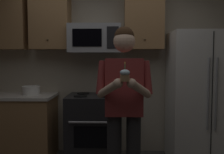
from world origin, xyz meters
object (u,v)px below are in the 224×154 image
Objects in this scene: microwave at (95,39)px; bowl_large_white at (31,90)px; person at (124,102)px; oven_range at (95,127)px; cupcake at (125,75)px; refrigerator at (203,97)px.

microwave is 1.18m from bowl_large_white.
bowl_large_white is 0.15× the size of person.
oven_range is 5.36× the size of cupcake.
refrigerator is at bearing 41.05° from person.
cupcake is (0.00, -0.33, 0.30)m from person.
oven_range is 0.52× the size of refrigerator.
bowl_large_white is (-0.92, 0.06, 0.52)m from oven_range.
refrigerator is at bearing -6.03° from microwave.
person is at bearing -70.50° from microwave.
bowl_large_white is (-2.42, 0.10, 0.08)m from refrigerator.
cupcake is at bearing -130.55° from refrigerator.
microwave is 0.42× the size of person.
microwave is 1.56m from cupcake.
refrigerator is at bearing 49.45° from cupcake.
cupcake is at bearing -46.55° from bowl_large_white.
microwave is 0.41× the size of refrigerator.
oven_range is 0.53× the size of person.
person is (0.40, -1.12, -0.72)m from microwave.
bowl_large_white is at bearing 133.45° from cupcake.
refrigerator reaches higher than oven_range.
refrigerator is 2.42m from bowl_large_white.
person is 10.13× the size of cupcake.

